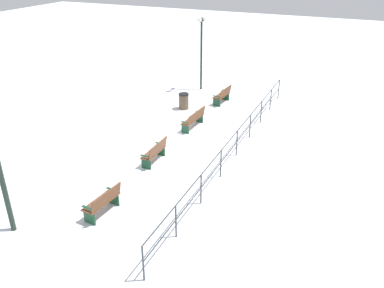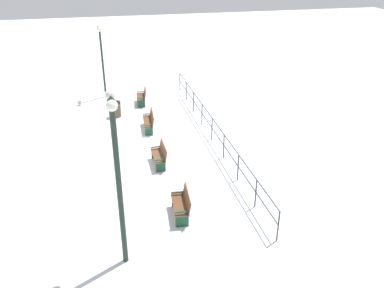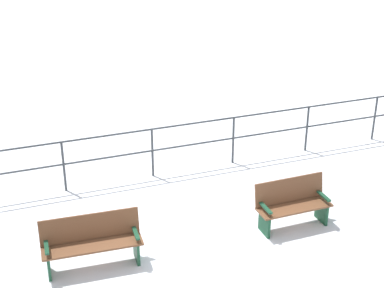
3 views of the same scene
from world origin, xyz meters
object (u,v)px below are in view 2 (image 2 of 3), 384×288
Objects in this scene: bench_second at (149,121)px; lamppost_near at (101,48)px; bench_nearest at (142,96)px; lamppost_middle at (117,162)px; trash_bin at (116,109)px; bench_third at (160,155)px; bench_fourth at (182,204)px.

bench_second is 6.52m from lamppost_near.
bench_nearest is 13.73m from lamppost_middle.
bench_second is 2.00× the size of trash_bin.
trash_bin is (1.50, -5.96, -0.04)m from bench_third.
bench_nearest reaches higher than bench_second.
trash_bin is at bearing 97.29° from lamppost_near.
trash_bin is at bearing -75.82° from bench_fourth.
lamppost_middle is at bearing 45.22° from bench_fourth.
bench_second is 1.19× the size of bench_fourth.
bench_third reaches higher than trash_bin.
bench_nearest reaches higher than bench_fourth.
bench_nearest is 0.98× the size of bench_third.
bench_nearest is at bearing 138.73° from lamppost_near.
bench_second is 1.19× the size of bench_third.
lamppost_middle is (-0.00, 15.09, 0.30)m from lamppost_near.
lamppost_near is at bearing -36.00° from bench_nearest.
lamppost_middle reaches higher than bench_third.
lamppost_near is 0.83× the size of lamppost_middle.
bench_fourth is 4.01m from lamppost_middle.
lamppost_middle is at bearing 70.38° from bench_third.
bench_second is 0.40× the size of lamppost_near.
trash_bin is (-0.45, 3.49, -2.64)m from lamppost_near.
bench_nearest is at bearing -85.35° from bench_fourth.
bench_third is at bearing 94.19° from bench_nearest.
bench_fourth is at bearing 94.51° from bench_second.
lamppost_near is (2.00, -5.64, 2.58)m from bench_second.
bench_third is 1.68× the size of trash_bin.
bench_fourth is 0.28× the size of lamppost_middle.
bench_second is 7.63m from bench_fourth.
lamppost_near is at bearing -78.99° from bench_third.
bench_third is 6.63m from lamppost_middle.
bench_fourth is (-0.02, 11.44, 0.01)m from bench_nearest.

